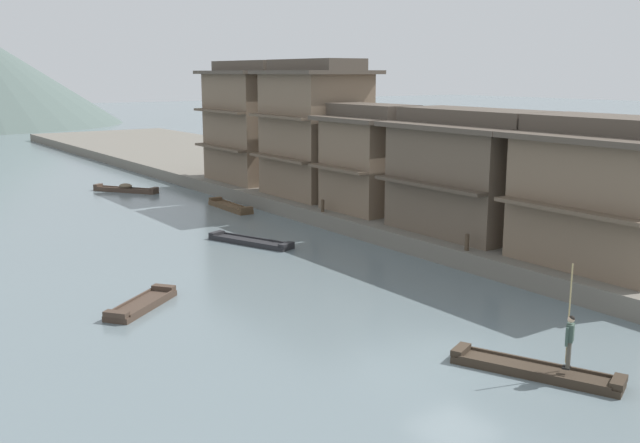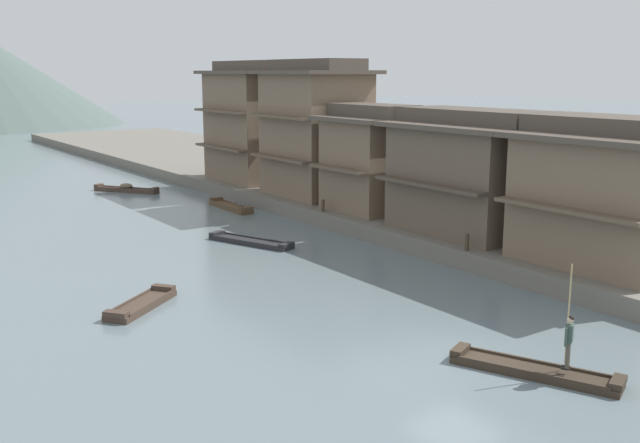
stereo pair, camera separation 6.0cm
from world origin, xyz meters
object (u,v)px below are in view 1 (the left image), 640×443
(boat_moored_far, at_px, (230,207))
(house_waterfront_nearest, at_px, (614,193))
(mooring_post_dock_mid, at_px, (323,206))
(boatman_person, at_px, (570,335))
(boat_moored_third, at_px, (250,242))
(house_waterfront_second, at_px, (472,172))
(house_waterfront_far, at_px, (257,122))
(boat_moored_nearest, at_px, (126,189))
(boat_foreground_poled, at_px, (535,371))
(boat_moored_second, at_px, (142,305))
(mooring_post_dock_near, at_px, (467,242))
(house_waterfront_tall, at_px, (372,159))
(house_waterfront_narrow, at_px, (315,129))

(boat_moored_far, bearing_deg, house_waterfront_nearest, -77.87)
(mooring_post_dock_mid, bearing_deg, boatman_person, -106.85)
(boat_moored_third, relative_size, house_waterfront_second, 0.63)
(house_waterfront_far, bearing_deg, boat_moored_nearest, 146.97)
(boat_moored_third, xyz_separation_m, mooring_post_dock_mid, (5.59, 1.39, 1.12))
(boat_foreground_poled, bearing_deg, boat_moored_nearest, 87.09)
(boat_moored_second, relative_size, boat_moored_far, 0.74)
(house_waterfront_far, bearing_deg, mooring_post_dock_near, -97.71)
(boat_moored_nearest, distance_m, mooring_post_dock_near, 30.46)
(boatman_person, xyz_separation_m, house_waterfront_nearest, (9.99, 5.42, 2.46))
(boat_foreground_poled, height_order, boat_moored_far, boat_moored_far)
(boat_moored_nearest, height_order, house_waterfront_far, house_waterfront_far)
(house_waterfront_nearest, bearing_deg, boat_moored_nearest, 103.45)
(boat_foreground_poled, height_order, house_waterfront_second, house_waterfront_second)
(boat_moored_second, xyz_separation_m, house_waterfront_nearest, (17.62, -8.02, 3.73))
(house_waterfront_second, height_order, house_waterfront_far, house_waterfront_far)
(boat_moored_far, height_order, house_waterfront_nearest, house_waterfront_nearest)
(boat_moored_second, relative_size, house_waterfront_far, 0.41)
(boatman_person, xyz_separation_m, mooring_post_dock_mid, (6.57, 21.71, -0.18))
(house_waterfront_second, bearing_deg, boat_moored_third, 141.66)
(house_waterfront_second, relative_size, house_waterfront_tall, 1.31)
(boat_moored_nearest, distance_m, boat_moored_second, 28.49)
(boat_moored_nearest, bearing_deg, boat_moored_third, -91.84)
(boat_moored_second, height_order, mooring_post_dock_near, mooring_post_dock_near)
(boat_moored_nearest, relative_size, boat_moored_third, 0.94)
(boat_moored_far, xyz_separation_m, house_waterfront_narrow, (4.82, -2.82, 5.02))
(house_waterfront_nearest, bearing_deg, boat_moored_third, 121.15)
(boat_moored_third, bearing_deg, house_waterfront_second, -38.34)
(boatman_person, height_order, boat_moored_nearest, boatman_person)
(boat_moored_third, bearing_deg, boat_moored_second, -141.41)
(boatman_person, relative_size, house_waterfront_tall, 0.50)
(boat_foreground_poled, relative_size, house_waterfront_far, 0.56)
(boat_moored_second, bearing_deg, mooring_post_dock_mid, 30.21)
(boat_moored_nearest, relative_size, house_waterfront_far, 0.55)
(boat_foreground_poled, height_order, boat_moored_nearest, boat_moored_nearest)
(mooring_post_dock_mid, bearing_deg, boat_foreground_poled, -108.42)
(house_waterfront_nearest, height_order, house_waterfront_second, same)
(boat_foreground_poled, xyz_separation_m, mooring_post_dock_near, (6.96, 9.53, 1.13))
(mooring_post_dock_near, height_order, mooring_post_dock_mid, mooring_post_dock_near)
(house_waterfront_far, bearing_deg, house_waterfront_tall, -92.61)
(boat_foreground_poled, relative_size, mooring_post_dock_mid, 6.93)
(boat_moored_nearest, distance_m, house_waterfront_nearest, 36.14)
(mooring_post_dock_near, bearing_deg, house_waterfront_narrow, 79.65)
(boat_moored_third, bearing_deg, house_waterfront_narrow, 37.35)
(boat_moored_second, bearing_deg, house_waterfront_nearest, -24.48)
(boat_moored_third, xyz_separation_m, house_waterfront_narrow, (8.61, 6.57, 5.06))
(boat_moored_third, height_order, house_waterfront_nearest, house_waterfront_nearest)
(boat_foreground_poled, relative_size, house_waterfront_second, 0.61)
(boat_foreground_poled, bearing_deg, house_waterfront_second, 50.65)
(house_waterfront_second, distance_m, house_waterfront_tall, 7.32)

